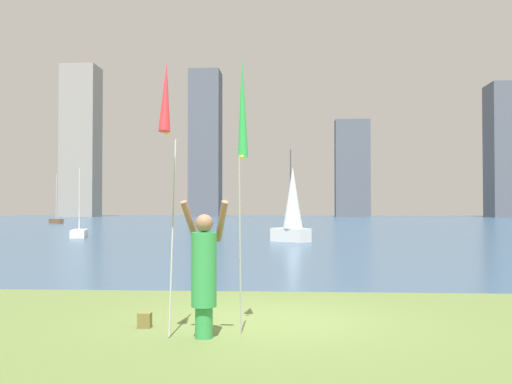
{
  "coord_description": "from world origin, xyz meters",
  "views": [
    {
      "loc": [
        0.36,
        -9.71,
        1.83
      ],
      "look_at": [
        -1.05,
        12.94,
        2.39
      ],
      "focal_mm": 41.89,
      "sensor_mm": 36.0,
      "label": 1
    }
  ],
  "objects": [
    {
      "name": "sailboat_7",
      "position": [
        0.31,
        21.59,
        1.76
      ],
      "size": [
        2.18,
        2.07,
        4.84
      ],
      "color": "white",
      "rests_on": "ground"
    },
    {
      "name": "bag",
      "position": [
        -1.88,
        -0.79,
        0.11
      ],
      "size": [
        0.19,
        0.16,
        0.23
      ],
      "color": "olive",
      "rests_on": "ground"
    },
    {
      "name": "ground",
      "position": [
        0.0,
        50.95,
        -0.06
      ],
      "size": [
        120.0,
        138.0,
        0.12
      ],
      "color": "#5B7038"
    },
    {
      "name": "kite_flag_left",
      "position": [
        -1.37,
        -1.7,
        3.21
      ],
      "size": [
        0.16,
        0.88,
        3.82
      ],
      "color": "#B2B2B7",
      "rests_on": "ground"
    },
    {
      "name": "skyline_tower_1",
      "position": [
        -15.63,
        98.29,
        13.33
      ],
      "size": [
        5.52,
        5.83,
        26.65
      ],
      "color": "#565B66",
      "rests_on": "ground"
    },
    {
      "name": "person",
      "position": [
        -0.88,
        -1.42,
        0.94
      ],
      "size": [
        0.7,
        0.52,
        1.92
      ],
      "rotation": [
        0.0,
        0.0,
        0.11
      ],
      "color": "green",
      "rests_on": "ground"
    },
    {
      "name": "sailboat_0",
      "position": [
        -12.41,
        25.23,
        0.28
      ],
      "size": [
        1.41,
        2.61,
        4.18
      ],
      "color": "white",
      "rests_on": "ground"
    },
    {
      "name": "sailboat_2",
      "position": [
        -25.39,
        53.73,
        0.35
      ],
      "size": [
        1.95,
        1.51,
        5.39
      ],
      "color": "brown",
      "rests_on": "ground"
    },
    {
      "name": "skyline_tower_2",
      "position": [
        11.11,
        99.35,
        8.8
      ],
      "size": [
        6.21,
        3.57,
        17.59
      ],
      "color": "#565B66",
      "rests_on": "ground"
    },
    {
      "name": "skyline_tower_0",
      "position": [
        -38.95,
        98.41,
        13.98
      ],
      "size": [
        6.34,
        5.62,
        27.95
      ],
      "color": "gray",
      "rests_on": "ground"
    },
    {
      "name": "kite_flag_right",
      "position": [
        -0.4,
        -0.85,
        3.24
      ],
      "size": [
        0.16,
        0.74,
        4.06
      ],
      "color": "#B2B2B7",
      "rests_on": "ground"
    },
    {
      "name": "skyline_tower_3",
      "position": [
        38.12,
        97.25,
        11.71
      ],
      "size": [
        6.93,
        6.43,
        23.42
      ],
      "color": "#565B66",
      "rests_on": "ground"
    }
  ]
}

